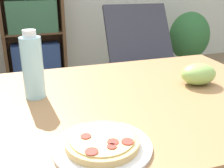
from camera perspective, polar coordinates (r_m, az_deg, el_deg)
name	(u,v)px	position (r m, az deg, el deg)	size (l,w,h in m)	color
dining_table	(141,119)	(1.12, 6.00, -7.04)	(1.13, 0.89, 0.73)	#A37549
pizza_on_plate	(102,144)	(0.76, -2.00, -12.03)	(0.27, 0.27, 0.04)	white
grape_bunch	(198,74)	(1.23, 17.10, 1.94)	(0.15, 0.12, 0.09)	#93BC5B
drink_bottle	(33,67)	(1.07, -15.81, 3.40)	(0.08, 0.08, 0.25)	#A3DBEA
lounge_chair_far	(143,69)	(2.80, 6.25, 3.06)	(0.71, 0.81, 0.88)	black
bookshelf	(32,14)	(3.45, -15.98, 13.43)	(0.71, 0.30, 1.54)	brown
potted_plant_floor	(189,38)	(3.68, 15.40, 8.96)	(0.52, 0.44, 0.74)	#70665B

